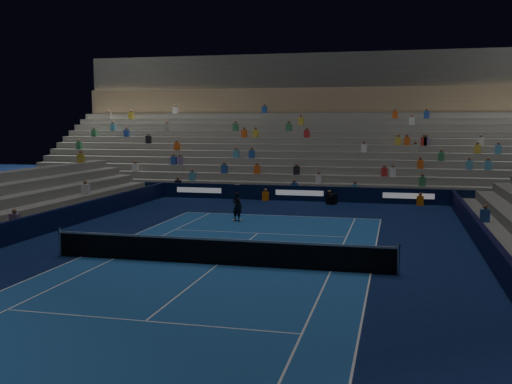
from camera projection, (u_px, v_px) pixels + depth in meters
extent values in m
plane|color=#0B1944|center=(218.00, 265.00, 21.66)|extent=(90.00, 90.00, 0.00)
cube|color=#1B5097|center=(218.00, 265.00, 21.66)|extent=(10.97, 23.77, 0.01)
cube|color=black|center=(300.00, 193.00, 39.48)|extent=(44.00, 0.25, 1.00)
cube|color=black|center=(503.00, 266.00, 19.36)|extent=(0.25, 37.00, 1.00)
cube|color=gray|center=(302.00, 195.00, 40.47)|extent=(44.00, 1.00, 0.50)
cube|color=gray|center=(304.00, 190.00, 41.41)|extent=(44.00, 1.00, 1.00)
cube|color=gray|center=(307.00, 185.00, 42.35)|extent=(44.00, 1.00, 1.50)
cube|color=gray|center=(309.00, 180.00, 43.28)|extent=(44.00, 1.00, 2.00)
cube|color=gray|center=(311.00, 176.00, 44.22)|extent=(44.00, 1.00, 2.50)
cube|color=gray|center=(313.00, 171.00, 45.16)|extent=(44.00, 1.00, 3.00)
cube|color=gray|center=(314.00, 167.00, 46.09)|extent=(44.00, 1.00, 3.50)
cube|color=gray|center=(316.00, 163.00, 47.03)|extent=(44.00, 1.00, 4.00)
cube|color=gray|center=(318.00, 159.00, 47.97)|extent=(44.00, 1.00, 4.50)
cube|color=gray|center=(320.00, 155.00, 48.91)|extent=(44.00, 1.00, 5.00)
cube|color=gray|center=(321.00, 152.00, 49.84)|extent=(44.00, 1.00, 5.50)
cube|color=gray|center=(323.00, 148.00, 50.78)|extent=(44.00, 1.00, 6.00)
cube|color=#8F7958|center=(325.00, 100.00, 51.37)|extent=(44.00, 0.60, 2.20)
cube|color=#40403E|center=(327.00, 71.00, 52.43)|extent=(44.00, 2.40, 3.00)
cylinder|color=#B2B2B7|center=(60.00, 242.00, 23.08)|extent=(0.10, 0.10, 1.10)
cylinder|color=#B2B2B7|center=(399.00, 259.00, 20.12)|extent=(0.10, 0.10, 1.10)
cube|color=black|center=(218.00, 253.00, 21.61)|extent=(12.80, 0.03, 0.90)
cube|color=white|center=(218.00, 240.00, 21.55)|extent=(12.80, 0.04, 0.08)
imported|color=black|center=(237.00, 207.00, 31.19)|extent=(0.67, 0.56, 1.57)
cube|color=black|center=(332.00, 199.00, 37.83)|extent=(0.70, 0.75, 0.66)
cylinder|color=black|center=(331.00, 197.00, 37.34)|extent=(0.29, 0.38, 0.16)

